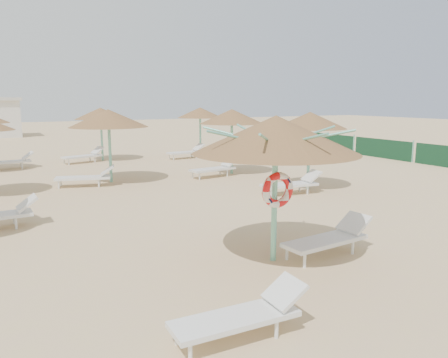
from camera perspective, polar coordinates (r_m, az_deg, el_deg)
name	(u,v)px	position (r m, az deg, el deg)	size (l,w,h in m)	color
ground	(270,267)	(8.34, 6.08, -11.33)	(120.00, 120.00, 0.00)	tan
main_palapa	(276,135)	(8.14, 6.78, 5.69)	(3.11, 3.11, 2.79)	#70C2A7
lounger_main_a	(243,314)	(5.95, 2.55, -17.26)	(1.85, 0.60, 0.67)	white
lounger_main_b	(330,238)	(9.06, 13.67, -7.49)	(2.04, 0.77, 0.72)	white
palapa_field	(116,120)	(17.71, -13.97, 7.55)	(14.71, 13.79, 2.72)	#70C2A7
windbreak_fence	(383,149)	(24.75, 20.06, 3.74)	(0.08, 19.84, 1.10)	#194C25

